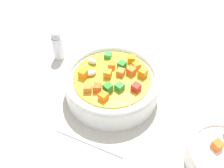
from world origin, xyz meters
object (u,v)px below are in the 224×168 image
object	(u,v)px
spoon	(119,154)
side_bowl_small	(222,156)
pepper_shaker	(57,45)
soup_bowl_main	(112,83)

from	to	relation	value
spoon	side_bowl_small	distance (cm)	18.22
spoon	pepper_shaker	distance (cm)	32.14
soup_bowl_main	pepper_shaker	xyz separation A→B (cm)	(-13.63, 12.82, 0.79)
side_bowl_small	pepper_shaker	distance (cm)	44.44
soup_bowl_main	pepper_shaker	size ratio (longest dim) A/B	2.60
soup_bowl_main	side_bowl_small	bearing A→B (deg)	-42.12
spoon	pepper_shaker	world-z (taller)	pepper_shaker
soup_bowl_main	spoon	bearing A→B (deg)	-86.30
spoon	side_bowl_small	size ratio (longest dim) A/B	1.75
spoon	side_bowl_small	world-z (taller)	side_bowl_small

